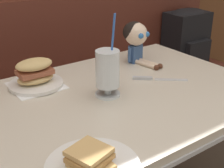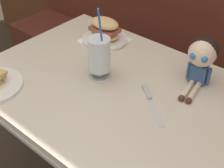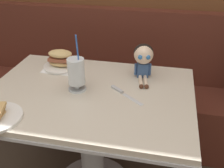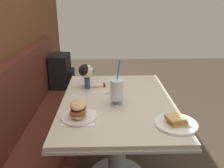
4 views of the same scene
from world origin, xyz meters
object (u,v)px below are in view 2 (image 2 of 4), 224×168
Objects in this scene: milkshake_glass at (99,56)px; seated_doll at (202,55)px; sandwich_plate at (105,32)px; butter_knife at (149,97)px.

milkshake_glass is 0.40m from seated_doll.
seated_doll is (0.51, -0.01, 0.08)m from sandwich_plate.
milkshake_glass is at bearing -144.83° from seated_doll.
sandwich_plate is at bearing 178.45° from seated_doll.
seated_doll is at bearing 67.26° from butter_knife.
milkshake_glass is 0.26m from butter_knife.
butter_knife is (0.24, 0.02, -0.10)m from milkshake_glass.
milkshake_glass is at bearing -52.29° from sandwich_plate.
seated_doll reaches higher than butter_knife.
seated_doll is at bearing -1.55° from sandwich_plate.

